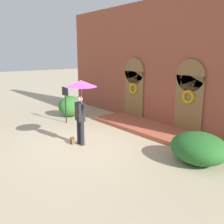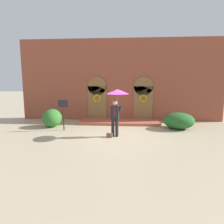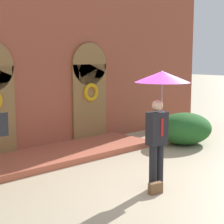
# 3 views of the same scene
# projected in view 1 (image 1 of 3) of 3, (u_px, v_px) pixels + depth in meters

# --- Properties ---
(ground_plane) EXTENTS (80.00, 80.00, 0.00)m
(ground_plane) POSITION_uv_depth(u_px,v_px,m) (87.00, 144.00, 9.25)
(ground_plane) COLOR tan
(building_facade) EXTENTS (14.00, 2.30, 5.60)m
(building_facade) POSITION_uv_depth(u_px,v_px,m) (163.00, 67.00, 11.18)
(building_facade) COLOR brown
(building_facade) RESTS_ON ground
(person_with_umbrella) EXTENTS (1.10, 1.10, 2.36)m
(person_with_umbrella) POSITION_uv_depth(u_px,v_px,m) (81.00, 93.00, 8.66)
(person_with_umbrella) COLOR black
(person_with_umbrella) RESTS_ON ground
(handbag) EXTENTS (0.30, 0.18, 0.22)m
(handbag) POSITION_uv_depth(u_px,v_px,m) (73.00, 141.00, 9.22)
(handbag) COLOR brown
(handbag) RESTS_ON ground
(sign_post) EXTENTS (0.56, 0.06, 1.72)m
(sign_post) POSITION_uv_depth(u_px,v_px,m) (65.00, 99.00, 11.77)
(sign_post) COLOR black
(sign_post) RESTS_ON ground
(shrub_left) EXTENTS (1.13, 1.29, 1.09)m
(shrub_left) POSITION_uv_depth(u_px,v_px,m) (70.00, 106.00, 13.15)
(shrub_left) COLOR #2D6B28
(shrub_left) RESTS_ON ground
(shrub_right) EXTENTS (1.76, 1.54, 0.95)m
(shrub_right) POSITION_uv_depth(u_px,v_px,m) (199.00, 148.00, 7.53)
(shrub_right) COLOR #235B23
(shrub_right) RESTS_ON ground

